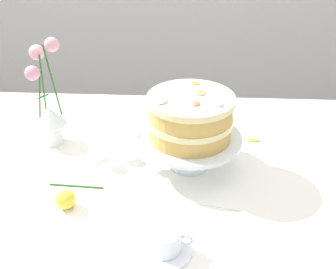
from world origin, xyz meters
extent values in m
cube|color=white|center=(0.00, 0.00, 0.72)|extent=(1.40, 1.00, 0.03)
cylinder|color=brown|center=(-0.60, 0.40, 0.35)|extent=(0.06, 0.06, 0.71)
cylinder|color=brown|center=(0.60, 0.40, 0.35)|extent=(0.06, 0.06, 0.71)
cube|color=white|center=(0.10, 0.04, 0.74)|extent=(0.37, 0.37, 0.00)
cylinder|color=silver|center=(0.10, 0.04, 0.75)|extent=(0.11, 0.11, 0.01)
cylinder|color=silver|center=(0.10, 0.04, 0.79)|extent=(0.03, 0.03, 0.07)
cylinder|color=silver|center=(0.10, 0.04, 0.83)|extent=(0.29, 0.29, 0.01)
cylinder|color=tan|center=(0.10, 0.04, 0.86)|extent=(0.22, 0.22, 0.04)
cylinder|color=beige|center=(0.10, 0.04, 0.89)|extent=(0.23, 0.23, 0.02)
cylinder|color=tan|center=(0.10, 0.04, 0.92)|extent=(0.22, 0.22, 0.04)
cylinder|color=beige|center=(0.10, 0.04, 0.95)|extent=(0.23, 0.23, 0.02)
ellipsoid|color=pink|center=(0.02, 0.00, 0.96)|extent=(0.04, 0.04, 0.00)
ellipsoid|color=yellow|center=(0.11, 0.12, 0.96)|extent=(0.03, 0.03, 0.01)
ellipsoid|color=#E56B51|center=(0.11, -0.01, 0.96)|extent=(0.03, 0.03, 0.00)
ellipsoid|color=pink|center=(0.17, -0.01, 0.96)|extent=(0.02, 0.03, 0.01)
ellipsoid|color=pink|center=(0.12, 0.05, 0.96)|extent=(0.03, 0.03, 0.00)
ellipsoid|color=orange|center=(0.12, 0.06, 0.96)|extent=(0.03, 0.03, 0.01)
cylinder|color=silver|center=(-0.33, 0.15, 0.77)|extent=(0.07, 0.07, 0.07)
cone|color=silver|center=(-0.33, 0.15, 0.83)|extent=(0.10, 0.10, 0.05)
cylinder|color=#2D6028|center=(-0.30, 0.14, 0.95)|extent=(0.03, 0.01, 0.22)
sphere|color=pink|center=(-0.29, 0.14, 1.06)|extent=(0.04, 0.04, 0.04)
cylinder|color=#2D6028|center=(-0.34, 0.17, 0.93)|extent=(0.02, 0.03, 0.18)
sphere|color=#EFA2B0|center=(-0.35, 0.18, 1.02)|extent=(0.04, 0.04, 0.04)
cylinder|color=#2D6028|center=(-0.34, 0.13, 0.91)|extent=(0.02, 0.02, 0.14)
sphere|color=pink|center=(-0.35, 0.12, 0.98)|extent=(0.04, 0.04, 0.04)
ellipsoid|color=#236B2D|center=(-0.33, 0.13, 0.91)|extent=(0.04, 0.05, 0.02)
cylinder|color=white|center=(0.05, -0.29, 0.74)|extent=(0.12, 0.12, 0.01)
cylinder|color=white|center=(0.05, -0.29, 0.77)|extent=(0.07, 0.07, 0.05)
torus|color=white|center=(0.10, -0.29, 0.78)|extent=(0.03, 0.01, 0.03)
cylinder|color=#2D6028|center=(-0.20, -0.07, 0.74)|extent=(0.15, 0.01, 0.01)
sphere|color=yellow|center=(-0.21, -0.16, 0.76)|extent=(0.05, 0.05, 0.05)
ellipsoid|color=orange|center=(0.30, 0.19, 0.74)|extent=(0.04, 0.02, 0.01)
camera|label=1|loc=(0.09, -0.96, 1.44)|focal=45.29mm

